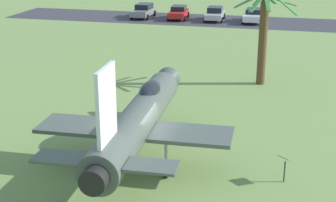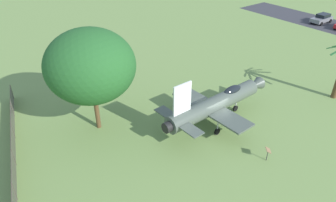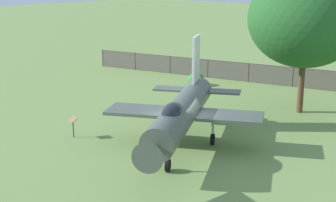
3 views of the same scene
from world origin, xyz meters
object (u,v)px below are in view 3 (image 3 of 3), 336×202
(display_jet, at_px, (180,113))
(info_plaque, at_px, (73,122))
(shade_tree, at_px, (306,18))
(shrub_near_fence, at_px, (196,79))

(display_jet, relative_size, info_plaque, 10.19)
(display_jet, relative_size, shade_tree, 1.27)
(info_plaque, bearing_deg, shrub_near_fence, -78.93)
(display_jet, xyz_separation_m, shade_tree, (-1.18, -10.70, 4.05))
(shade_tree, height_order, info_plaque, shade_tree)
(shrub_near_fence, height_order, info_plaque, info_plaque)
(shrub_near_fence, relative_size, info_plaque, 1.20)
(display_jet, xyz_separation_m, shrub_near_fence, (8.73, -12.41, -1.52))
(display_jet, height_order, shade_tree, shade_tree)
(display_jet, height_order, shrub_near_fence, display_jet)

